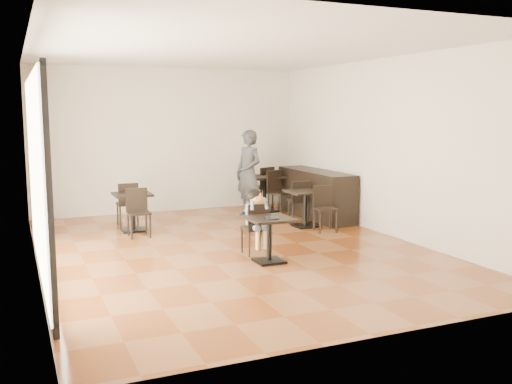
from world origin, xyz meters
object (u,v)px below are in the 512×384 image
cafe_table_left (133,212)px  chair_left_b (139,213)px  cafe_table_back (265,194)px  chair_left_a (127,204)px  chair_mid_a (298,201)px  chair_back_b (281,193)px  child_chair (255,228)px  chair_mid_b (326,209)px  child_table (269,240)px  adult_patron (248,173)px  child (255,222)px  chair_back_a (261,187)px  cafe_table_mid (305,209)px

cafe_table_left → chair_left_b: 0.55m
cafe_table_back → chair_left_a: size_ratio=0.93×
cafe_table_back → chair_mid_a: bearing=-81.9°
chair_back_b → chair_left_a: bearing=155.9°
cafe_table_back → cafe_table_left: bearing=-163.7°
child_chair → chair_left_b: 2.42m
cafe_table_left → chair_mid_a: bearing=-6.3°
chair_mid_b → child_table: bearing=-130.4°
cafe_table_left → chair_left_b: size_ratio=0.83×
cafe_table_back → chair_left_b: chair_left_b is taller
adult_patron → chair_back_b: 0.82m
child_table → cafe_table_left: size_ratio=0.95×
child_chair → chair_left_b: size_ratio=0.95×
child_chair → cafe_table_back: (1.70, 3.42, -0.01)m
child → chair_back_a: bearing=64.9°
chair_mid_b → cafe_table_back: bearing=103.9°
child_table → cafe_table_mid: bearing=50.7°
child → child_chair: bearing=0.0°
cafe_table_mid → chair_left_b: 3.20m
child_table → chair_back_b: bearing=61.8°
child_chair → cafe_table_left: child_chair is taller
chair_mid_b → child: bearing=-141.7°
child → chair_left_b: (-1.43, 1.96, -0.08)m
child_chair → cafe_table_back: child_chair is taller
chair_back_a → chair_mid_b: bearing=70.1°
child_chair → chair_left_a: 3.37m
chair_mid_a → chair_mid_b: size_ratio=1.00×
chair_mid_a → chair_left_a: (-3.32, 0.92, 0.01)m
chair_back_a → chair_back_b: (0.00, -1.04, 0.00)m
chair_mid_a → child: bearing=58.1°
child_chair → chair_mid_b: size_ratio=0.96×
chair_left_a → chair_left_b: size_ratio=1.00×
child_chair → adult_patron: (1.19, 3.12, 0.52)m
adult_patron → cafe_table_back: adult_patron is taller
cafe_table_mid → cafe_table_back: 1.84m
chair_left_b → adult_patron: bearing=24.8°
child_chair → cafe_table_mid: 2.37m
cafe_table_left → cafe_table_back: 3.27m
chair_left_b → chair_mid_b: bearing=-14.7°
chair_mid_b → chair_back_b: 1.84m
child_chair → cafe_table_back: 3.83m
cafe_table_back → cafe_table_mid: bearing=-88.5°
chair_mid_b → chair_back_a: 2.88m
chair_left_a → chair_back_b: chair_back_b is taller
child → chair_left_a: 3.38m
chair_mid_b → chair_mid_a: bearing=99.5°
adult_patron → chair_left_b: 2.91m
cafe_table_left → chair_back_b: size_ratio=0.74×
chair_left_b → chair_back_b: (3.27, 0.92, 0.05)m
chair_mid_b → chair_back_b: chair_back_b is taller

